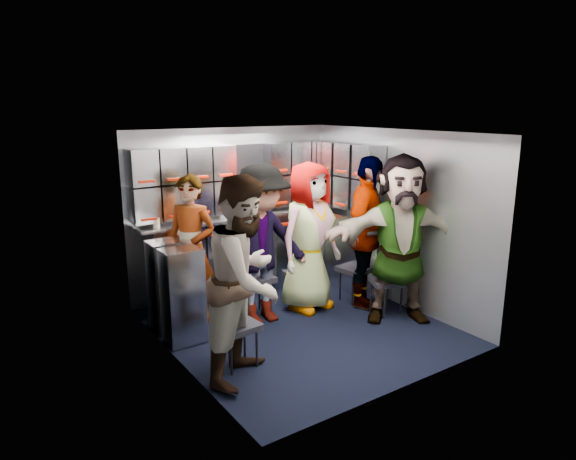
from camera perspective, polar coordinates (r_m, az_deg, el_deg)
floor at (r=5.72m, az=1.38°, el=-10.73°), size 3.00×3.00×0.00m
wall_back at (r=6.62m, az=-6.11°, el=2.16°), size 2.80×0.04×2.10m
wall_left at (r=4.73m, az=-12.54°, el=-2.80°), size 0.04×3.00×2.10m
wall_right at (r=6.27m, az=11.93°, el=1.28°), size 0.04×3.00×2.10m
ceiling at (r=5.22m, az=1.51°, el=10.77°), size 2.80×3.00×0.02m
cart_bank_back at (r=6.58m, az=-5.12°, el=-2.88°), size 2.68×0.38×0.99m
cart_bank_left at (r=5.47m, az=-12.37°, el=-6.64°), size 0.38×0.76×0.99m
counter at (r=6.45m, az=-5.22°, el=1.55°), size 2.68×0.42×0.03m
locker_bank_back at (r=6.42m, az=-5.57°, el=5.79°), size 2.68×0.28×0.82m
locker_bank_right at (r=6.59m, az=6.83°, el=5.97°), size 0.28×1.00×0.82m
right_cabinet at (r=6.72m, az=7.14°, el=-2.52°), size 0.28×1.20×1.00m
coffee_niche at (r=6.56m, az=-4.44°, el=5.81°), size 0.46×0.16×0.84m
red_latch_strip at (r=6.31m, az=-4.32°, el=0.04°), size 2.60×0.02×0.03m
jump_seat_near_left at (r=4.81m, az=-5.62°, el=-10.82°), size 0.39×0.37×0.43m
jump_seat_mid_left at (r=5.87m, az=-3.84°, el=-5.67°), size 0.42×0.40×0.48m
jump_seat_center at (r=6.26m, az=1.33°, el=-5.05°), size 0.36×0.34×0.40m
jump_seat_mid_right at (r=6.37m, az=7.50°, el=-4.47°), size 0.42×0.40×0.44m
jump_seat_near_right at (r=6.05m, az=10.91°, el=-5.80°), size 0.46×0.45×0.42m
attendant_standing at (r=5.73m, az=-10.69°, el=-2.16°), size 0.67×0.72×1.65m
attendant_arc_a at (r=4.47m, az=-4.67°, el=-5.42°), size 1.12×1.08×1.82m
attendant_arc_b at (r=5.58m, az=-2.99°, el=-1.69°), size 1.15×0.66×1.77m
attendant_arc_c at (r=5.97m, az=2.35°, el=-0.77°), size 0.94×0.69×1.75m
attendant_arc_d at (r=6.10m, az=8.77°, el=-0.32°), size 1.14×0.92×1.81m
attendant_arc_e at (r=5.77m, az=12.42°, el=-0.99°), size 1.76×1.41×1.87m
bottle_left at (r=6.25m, az=-7.35°, el=2.31°), size 0.07×0.07×0.23m
bottle_mid at (r=6.27m, az=-7.00°, el=2.32°), size 0.06×0.06×0.22m
bottle_right at (r=6.50m, az=-3.04°, el=2.98°), size 0.07×0.07×0.26m
cup_left at (r=5.94m, az=-14.41°, el=0.79°), size 0.07×0.07×0.11m
cup_right at (r=6.78m, az=0.70°, el=2.73°), size 0.08×0.08×0.09m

